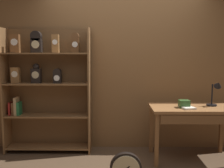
# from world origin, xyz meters

# --- Properties ---
(back_wood_panel) EXTENTS (4.80, 0.05, 2.60)m
(back_wood_panel) POSITION_xyz_m (0.00, 1.30, 1.30)
(back_wood_panel) COLOR brown
(back_wood_panel) RESTS_ON ground
(bookshelf) EXTENTS (1.32, 0.31, 1.90)m
(bookshelf) POSITION_xyz_m (-1.21, 1.12, 1.01)
(bookshelf) COLOR brown
(bookshelf) RESTS_ON ground
(workbench) EXTENTS (1.18, 0.63, 0.77)m
(workbench) POSITION_xyz_m (0.96, 0.78, 0.67)
(workbench) COLOR brown
(workbench) RESTS_ON ground
(desk_lamp) EXTENTS (0.19, 0.19, 0.38)m
(desk_lamp) POSITION_xyz_m (1.29, 0.84, 0.99)
(desk_lamp) COLOR black
(desk_lamp) RESTS_ON workbench
(toolbox_small) EXTENTS (0.14, 0.13, 0.11)m
(toolbox_small) POSITION_xyz_m (0.82, 0.75, 0.82)
(toolbox_small) COLOR #2D5123
(toolbox_small) RESTS_ON workbench
(open_repair_manual) EXTENTS (0.20, 0.25, 0.02)m
(open_repair_manual) POSITION_xyz_m (0.85, 0.69, 0.78)
(open_repair_manual) COLOR silver
(open_repair_manual) RESTS_ON workbench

